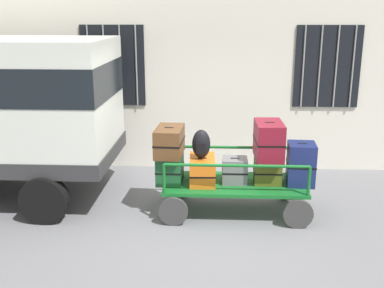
% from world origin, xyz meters
% --- Properties ---
extents(ground_plane, '(40.00, 40.00, 0.00)m').
position_xyz_m(ground_plane, '(0.00, 0.00, 0.00)').
color(ground_plane, slate).
extents(building_wall, '(12.00, 0.38, 5.00)m').
position_xyz_m(building_wall, '(0.00, 2.73, 2.50)').
color(building_wall, silver).
rests_on(building_wall, ground).
extents(luggage_cart, '(2.21, 1.09, 0.48)m').
position_xyz_m(luggage_cart, '(0.45, 0.47, 0.38)').
color(luggage_cart, '#146023').
rests_on(luggage_cart, ground).
extents(cart_railing, '(2.08, 0.96, 0.45)m').
position_xyz_m(cart_railing, '(0.45, 0.47, 0.84)').
color(cart_railing, '#146023').
rests_on(cart_railing, luggage_cart).
extents(suitcase_left_bottom, '(0.40, 0.57, 0.43)m').
position_xyz_m(suitcase_left_bottom, '(-0.53, 0.48, 0.69)').
color(suitcase_left_bottom, '#194C28').
rests_on(suitcase_left_bottom, luggage_cart).
extents(suitcase_left_middle, '(0.43, 0.69, 0.43)m').
position_xyz_m(suitcase_left_middle, '(-0.53, 0.45, 1.12)').
color(suitcase_left_middle, brown).
rests_on(suitcase_left_middle, suitcase_left_bottom).
extents(suitcase_midleft_bottom, '(0.42, 0.72, 0.38)m').
position_xyz_m(suitcase_midleft_bottom, '(-0.04, 0.51, 0.66)').
color(suitcase_midleft_bottom, orange).
rests_on(suitcase_midleft_bottom, luggage_cart).
extents(suitcase_center_bottom, '(0.38, 0.35, 0.39)m').
position_xyz_m(suitcase_center_bottom, '(0.45, 0.49, 0.67)').
color(suitcase_center_bottom, slate).
rests_on(suitcase_center_bottom, luggage_cart).
extents(suitcase_midright_bottom, '(0.41, 0.29, 0.39)m').
position_xyz_m(suitcase_midright_bottom, '(0.94, 0.45, 0.67)').
color(suitcase_midright_bottom, '#4C5119').
rests_on(suitcase_midright_bottom, luggage_cart).
extents(suitcase_midright_middle, '(0.42, 0.69, 0.55)m').
position_xyz_m(suitcase_midright_middle, '(0.94, 0.49, 1.15)').
color(suitcase_midright_middle, maroon).
rests_on(suitcase_midright_middle, suitcase_midright_bottom).
extents(suitcase_right_bottom, '(0.43, 0.46, 0.64)m').
position_xyz_m(suitcase_right_bottom, '(1.43, 0.47, 0.79)').
color(suitcase_right_bottom, navy).
rests_on(suitcase_right_bottom, luggage_cart).
extents(backpack, '(0.27, 0.22, 0.44)m').
position_xyz_m(backpack, '(-0.06, 0.49, 1.07)').
color(backpack, black).
rests_on(backpack, suitcase_midleft_bottom).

